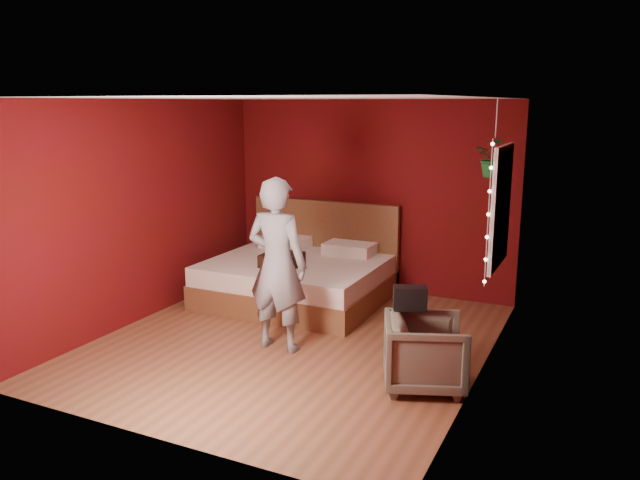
{
  "coord_description": "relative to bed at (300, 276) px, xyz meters",
  "views": [
    {
      "loc": [
        3.02,
        -5.68,
        2.56
      ],
      "look_at": [
        0.12,
        0.4,
        1.07
      ],
      "focal_mm": 35.0,
      "sensor_mm": 36.0,
      "label": 1
    }
  ],
  "objects": [
    {
      "name": "hanging_plant",
      "position": [
        2.46,
        -0.19,
        1.66
      ],
      "size": [
        0.47,
        0.45,
        0.83
      ],
      "color": "silver",
      "rests_on": "room_walls"
    },
    {
      "name": "fairy_lights",
      "position": [
        2.58,
        -1.0,
        1.19
      ],
      "size": [
        0.04,
        0.04,
        1.45
      ],
      "color": "silver",
      "rests_on": "room_walls"
    },
    {
      "name": "armchair",
      "position": [
        2.24,
        -1.84,
        0.02
      ],
      "size": [
        0.94,
        0.92,
        0.66
      ],
      "primitive_type": "imported",
      "rotation": [
        0.0,
        0.0,
        1.94
      ],
      "color": "#696653",
      "rests_on": "ground"
    },
    {
      "name": "throw_pillow",
      "position": [
        -0.03,
        -0.42,
        0.31
      ],
      "size": [
        0.46,
        0.46,
        0.16
      ],
      "primitive_type": "cube",
      "rotation": [
        0.0,
        0.0,
        0.02
      ],
      "color": "black",
      "rests_on": "bed"
    },
    {
      "name": "bed",
      "position": [
        0.0,
        0.0,
        0.0
      ],
      "size": [
        2.19,
        1.87,
        1.21
      ],
      "color": "brown",
      "rests_on": "ground"
    },
    {
      "name": "room_walls",
      "position": [
        0.64,
        -1.37,
        1.37
      ],
      "size": [
        4.04,
        4.54,
        2.62
      ],
      "color": "#55090F",
      "rests_on": "ground"
    },
    {
      "name": "handbag",
      "position": [
        2.02,
        -1.67,
        0.46
      ],
      "size": [
        0.34,
        0.26,
        0.22
      ],
      "primitive_type": "cube",
      "rotation": [
        0.0,
        0.0,
        0.4
      ],
      "color": "black",
      "rests_on": "armchair"
    },
    {
      "name": "person",
      "position": [
        0.57,
        -1.61,
        0.6
      ],
      "size": [
        0.67,
        0.44,
        1.83
      ],
      "primitive_type": "imported",
      "rotation": [
        0.0,
        0.0,
        3.13
      ],
      "color": "gray",
      "rests_on": "ground"
    },
    {
      "name": "window",
      "position": [
        2.6,
        -0.47,
        1.19
      ],
      "size": [
        0.05,
        0.97,
        1.27
      ],
      "color": "white",
      "rests_on": "room_walls"
    },
    {
      "name": "floor",
      "position": [
        0.64,
        -1.37,
        -0.31
      ],
      "size": [
        4.5,
        4.5,
        0.0
      ],
      "primitive_type": "plane",
      "color": "brown",
      "rests_on": "ground"
    }
  ]
}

